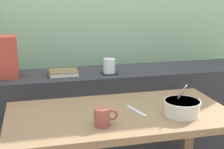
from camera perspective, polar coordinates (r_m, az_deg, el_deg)
dark_console_ledge at (r=2.33m, az=-2.09°, el=-8.90°), size 2.80×0.38×0.78m
breakfast_table at (r=1.72m, az=1.29°, el=-10.40°), size 1.13×0.59×0.71m
coaster_square at (r=2.15m, az=-0.46°, el=0.23°), size 0.10×0.10×0.00m
juice_glass at (r=2.14m, az=-0.47°, el=1.42°), size 0.08×0.08×0.09m
closed_book at (r=2.13m, az=-8.53°, el=0.28°), size 0.19×0.15×0.03m
soup_bowl at (r=1.66m, az=12.08°, el=-5.75°), size 0.18×0.18×0.16m
fork_utensil at (r=1.69m, az=4.25°, el=-6.35°), size 0.06×0.17×0.01m
ceramic_mug at (r=1.50m, az=-1.67°, el=-7.36°), size 0.11×0.08×0.08m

